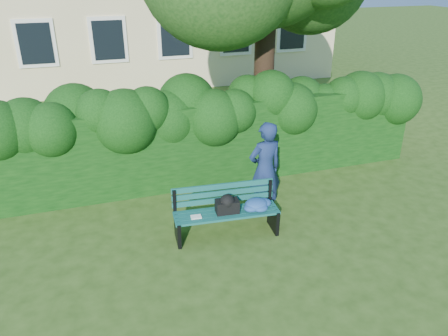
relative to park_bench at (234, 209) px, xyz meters
name	(u,v)px	position (x,y,z in m)	size (l,w,h in m)	color
ground	(234,228)	(0.07, 0.14, -0.50)	(80.00, 80.00, 0.00)	#2C4815
hedge	(201,141)	(0.07, 2.34, 0.40)	(10.00, 1.00, 1.80)	black
park_bench	(234,209)	(0.00, 0.00, 0.00)	(1.88, 0.72, 0.89)	#104E51
man_reading	(265,170)	(0.78, 0.47, 0.43)	(0.68, 0.45, 1.86)	#16254E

